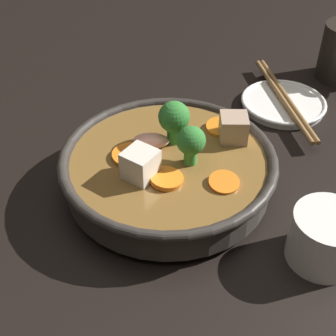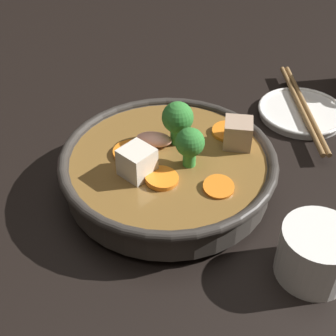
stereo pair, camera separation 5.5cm
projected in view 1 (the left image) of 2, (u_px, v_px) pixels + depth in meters
ground_plane at (168, 189)px, 0.57m from camera, size 3.00×3.00×0.00m
stirfry_bowl at (169, 166)px, 0.55m from camera, size 0.25×0.25×0.10m
side_saucer at (283, 103)px, 0.70m from camera, size 0.13×0.13×0.01m
tea_cup at (326, 237)px, 0.47m from camera, size 0.07×0.07×0.06m
chopsticks_pair at (284, 98)px, 0.70m from camera, size 0.23×0.06×0.01m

